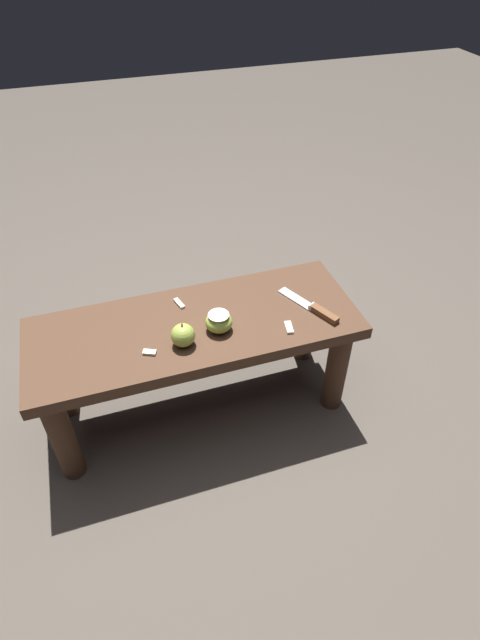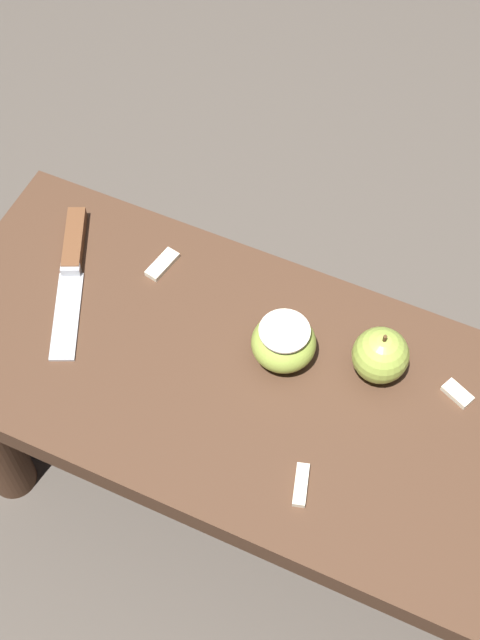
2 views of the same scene
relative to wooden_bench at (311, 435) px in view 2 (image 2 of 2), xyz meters
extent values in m
plane|color=#4C443D|center=(0.00, 0.00, -0.31)|extent=(8.00, 8.00, 0.00)
cube|color=#472D1E|center=(0.00, 0.00, 0.06)|extent=(1.00, 0.37, 0.04)
cylinder|color=#472D1E|center=(-0.44, 0.13, -0.13)|extent=(0.07, 0.07, 0.35)
cube|color=#B7BABF|center=(-0.34, -0.01, 0.08)|extent=(0.08, 0.13, 0.00)
cube|color=#B7BABF|center=(-0.37, 0.05, 0.09)|extent=(0.03, 0.02, 0.02)
cube|color=brown|center=(-0.39, 0.09, 0.09)|extent=(0.06, 0.10, 0.02)
sphere|color=#9EB747|center=(0.05, 0.08, 0.12)|extent=(0.07, 0.07, 0.07)
cylinder|color=#4C3319|center=(0.05, 0.08, 0.15)|extent=(0.00, 0.00, 0.01)
ellipsoid|color=#9EB747|center=(-0.06, 0.05, 0.11)|extent=(0.08, 0.08, 0.06)
cylinder|color=silver|center=(-0.06, 0.05, 0.14)|extent=(0.06, 0.06, 0.00)
cube|color=silver|center=(-0.26, 0.11, 0.09)|extent=(0.03, 0.05, 0.01)
cube|color=silver|center=(0.15, 0.08, 0.09)|extent=(0.04, 0.03, 0.01)
cube|color=silver|center=(0.02, -0.10, 0.09)|extent=(0.03, 0.05, 0.01)
camera|label=1|loc=(0.22, 1.11, 1.09)|focal=28.00mm
camera|label=2|loc=(0.12, -0.48, 1.04)|focal=50.00mm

